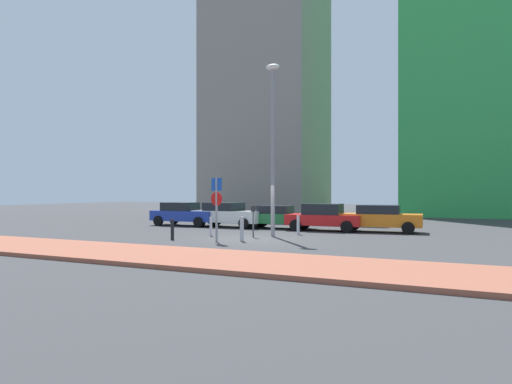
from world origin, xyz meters
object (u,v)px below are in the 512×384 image
object	(u,v)px
parked_car_white	(228,214)
parked_car_red	(324,217)
traffic_bollard_mid	(298,225)
traffic_bollard_edge	(211,227)
traffic_bollard_far	(172,229)
parking_sign_post	(217,201)
parked_car_blue	(184,214)
traffic_bollard_near	(242,229)
parked_car_orange	(379,218)
street_lamp	(273,137)
parked_car_green	(278,216)
parking_meter	(253,217)

from	to	relation	value
parked_car_white	parked_car_red	xyz separation A→B (m)	(6.11, -0.08, -0.01)
traffic_bollard_mid	traffic_bollard_edge	bearing A→B (deg)	-145.69
traffic_bollard_far	parking_sign_post	bearing A→B (deg)	-0.70
parked_car_blue	traffic_bollard_near	xyz separation A→B (m)	(7.53, -6.72, -0.23)
parked_car_blue	parked_car_orange	size ratio (longest dim) A/B	1.01
parked_car_red	street_lamp	bearing A→B (deg)	-106.44
parking_sign_post	traffic_bollard_near	bearing A→B (deg)	38.91
parked_car_blue	parked_car_green	size ratio (longest dim) A/B	1.11
parked_car_green	traffic_bollard_near	distance (m)	7.28
parked_car_white	traffic_bollard_mid	distance (m)	6.31
street_lamp	traffic_bollard_mid	world-z (taller)	street_lamp
street_lamp	traffic_bollard_far	xyz separation A→B (m)	(-3.61, -3.16, -4.35)
traffic_bollard_mid	traffic_bollard_far	xyz separation A→B (m)	(-4.37, -4.66, -0.02)
parked_car_red	parking_sign_post	bearing A→B (deg)	-108.82
traffic_bollard_near	traffic_bollard_far	bearing A→B (deg)	-168.10
parked_car_blue	traffic_bollard_edge	bearing A→B (deg)	-45.86
parked_car_green	parked_car_red	bearing A→B (deg)	-7.10
street_lamp	traffic_bollard_near	distance (m)	4.97
parking_meter	street_lamp	world-z (taller)	street_lamp
parked_car_red	traffic_bollard_near	xyz separation A→B (m)	(-1.69, -6.81, -0.23)
parked_car_orange	traffic_bollard_far	world-z (taller)	parked_car_orange
parked_car_white	parked_car_blue	bearing A→B (deg)	-177.00
parking_sign_post	parking_meter	world-z (taller)	parking_sign_post
parked_car_white	parked_car_orange	bearing A→B (deg)	2.09
parked_car_green	traffic_bollard_far	xyz separation A→B (m)	(-1.96, -7.85, -0.25)
parked_car_orange	traffic_bollard_mid	distance (m)	4.75
street_lamp	parked_car_red	bearing A→B (deg)	73.56
traffic_bollard_near	traffic_bollard_far	world-z (taller)	traffic_bollard_near
parked_car_orange	traffic_bollard_mid	size ratio (longest dim) A/B	4.57
parked_car_white	parked_car_red	world-z (taller)	parked_car_red
parked_car_green	parked_car_orange	distance (m)	5.87
parking_sign_post	traffic_bollard_edge	bearing A→B (deg)	125.85
traffic_bollard_near	traffic_bollard_edge	distance (m)	2.89
parked_car_red	traffic_bollard_far	size ratio (longest dim) A/B	4.54
parked_car_white	parking_sign_post	distance (m)	8.43
parked_car_white	parking_meter	distance (m)	6.51
parked_car_red	parked_car_blue	bearing A→B (deg)	-179.46
parking_sign_post	traffic_bollard_edge	world-z (taller)	parking_sign_post
parked_car_blue	traffic_bollard_far	size ratio (longest dim) A/B	4.85
parked_car_white	traffic_bollard_near	distance (m)	8.19
parking_meter	traffic_bollard_edge	bearing A→B (deg)	-171.11
traffic_bollard_near	traffic_bollard_edge	size ratio (longest dim) A/B	1.16
parked_car_blue	parking_meter	world-z (taller)	parking_meter
parked_car_green	traffic_bollard_near	size ratio (longest dim) A/B	3.74
parked_car_orange	street_lamp	xyz separation A→B (m)	(-4.23, -4.73, 4.05)
parked_car_red	parked_car_green	bearing A→B (deg)	172.90
parking_sign_post	street_lamp	distance (m)	4.60
traffic_bollard_near	traffic_bollard_mid	xyz separation A→B (m)	(1.18, 3.99, -0.05)
parking_meter	parked_car_blue	bearing A→B (deg)	145.87
parked_car_blue	street_lamp	xyz separation A→B (m)	(7.94, -4.23, 4.05)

